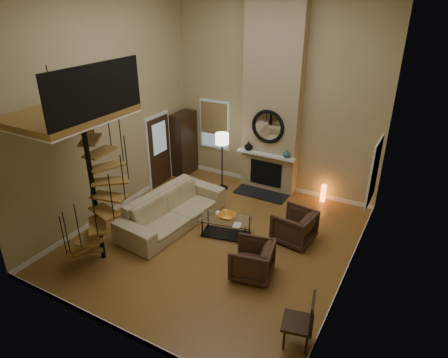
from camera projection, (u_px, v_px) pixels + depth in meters
The scene contains 32 objects.
ground at pixel (216, 239), 9.34m from camera, with size 6.00×6.50×0.01m, color #A07233.
back_wall at pixel (275, 94), 10.72m from camera, with size 6.00×0.02×5.50m, color tan.
front_wall at pixel (98, 190), 5.59m from camera, with size 6.00×0.02×5.50m, color tan.
left_wall at pixel (106, 108), 9.47m from camera, with size 0.02×6.50×5.50m, color tan.
right_wall at pixel (365, 154), 6.84m from camera, with size 0.02×6.50×5.50m, color tan.
baseboard_back at pixel (270, 184), 11.87m from camera, with size 6.00×0.02×0.12m, color white.
baseboard_front at pixel (120, 330), 6.76m from camera, with size 6.00×0.02×0.12m, color white.
baseboard_left at pixel (119, 206), 10.63m from camera, with size 0.02×6.50×0.12m, color white.
baseboard_right at pixel (344, 277), 8.00m from camera, with size 0.02×6.50×0.12m, color white.
chimney_breast at pixel (273, 96), 10.57m from camera, with size 1.60×0.38×5.50m, color tan.
hearth at pixel (261, 194), 11.36m from camera, with size 1.50×0.60×0.04m, color black.
firebox at pixel (266, 173), 11.36m from camera, with size 0.95×0.02×0.72m, color black.
mantel at pixel (266, 155), 11.04m from camera, with size 1.70×0.18×0.06m, color white.
mirror_frame at pixel (268, 127), 10.74m from camera, with size 0.94×0.94×0.10m, color black.
mirror_disc at pixel (268, 127), 10.75m from camera, with size 0.80×0.80×0.01m, color white.
vase_left at pixel (249, 146), 11.24m from camera, with size 0.24×0.24×0.25m, color black.
vase_right at pixel (287, 154), 10.75m from camera, with size 0.20×0.20×0.21m, color #185155.
window_back at pixel (215, 124), 12.01m from camera, with size 1.02×0.06×1.52m.
window_right at pixel (374, 171), 8.91m from camera, with size 0.06×1.02×1.52m.
entry_door at pixel (159, 151), 11.60m from camera, with size 0.10×1.05×2.16m.
loft at pixel (72, 112), 7.42m from camera, with size 1.70×2.20×1.09m.
spiral_stair at pixel (93, 184), 7.94m from camera, with size 1.47×1.47×4.06m.
hutch at pixel (184, 144), 12.36m from camera, with size 0.43×0.91×2.02m, color black.
sofa at pixel (173, 209), 9.81m from camera, with size 2.94×1.15×0.86m, color tan.
armchair_near at pixel (297, 228), 9.13m from camera, with size 0.84×0.86×0.79m, color #452B20.
armchair_far at pixel (256, 261), 8.01m from camera, with size 0.80×0.83×0.75m, color #452B20.
coffee_table at pixel (226, 225), 9.38m from camera, with size 1.32×0.86×0.45m.
bowl at pixel (227, 216), 9.33m from camera, with size 0.42×0.42×0.10m, color orange.
book at pixel (236, 225), 9.03m from camera, with size 0.18×0.24×0.02m, color gray.
floor_lamp at pixel (222, 143), 11.12m from camera, with size 0.38×0.38×1.70m.
accent_lamp at pixel (323, 193), 10.91m from camera, with size 0.13×0.13×0.48m, color orange.
side_chair at pixel (304, 320), 6.35m from camera, with size 0.59×0.59×1.01m.
Camera 1 is at (3.97, -6.73, 5.31)m, focal length 31.83 mm.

